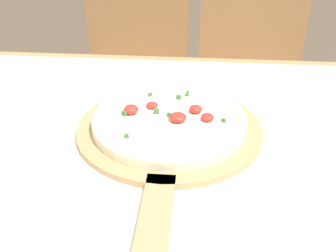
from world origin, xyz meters
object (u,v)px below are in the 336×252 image
object	(u,v)px
pizza_peel	(168,137)
chair_right	(249,74)
pizza	(169,120)
chair_left	(133,71)

from	to	relation	value
pizza_peel	chair_right	distance (m)	0.86
pizza_peel	chair_right	bearing A→B (deg)	73.82
pizza	pizza_peel	bearing A→B (deg)	-90.02
pizza	chair_left	bearing A→B (deg)	104.51
pizza_peel	chair_left	bearing A→B (deg)	104.03
pizza_peel	chair_left	xyz separation A→B (m)	(-0.20, 0.79, -0.22)
pizza_peel	chair_right	size ratio (longest dim) A/B	0.63
chair_left	chair_right	bearing A→B (deg)	5.43
chair_left	chair_right	world-z (taller)	same
chair_left	chair_right	distance (m)	0.43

